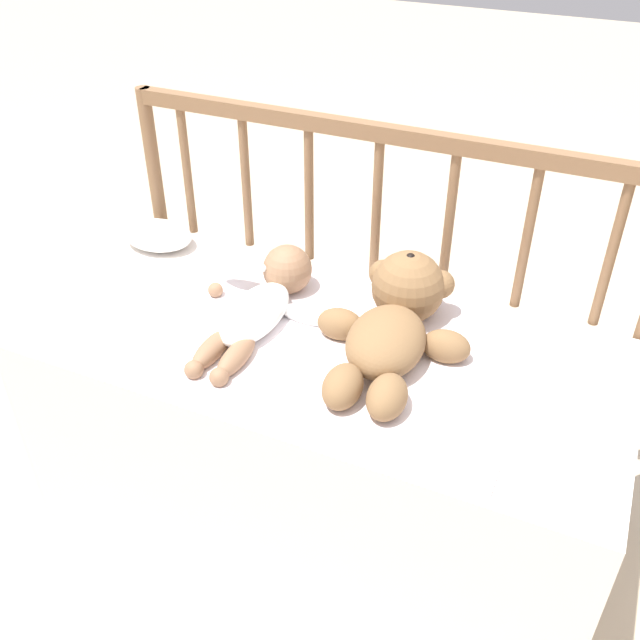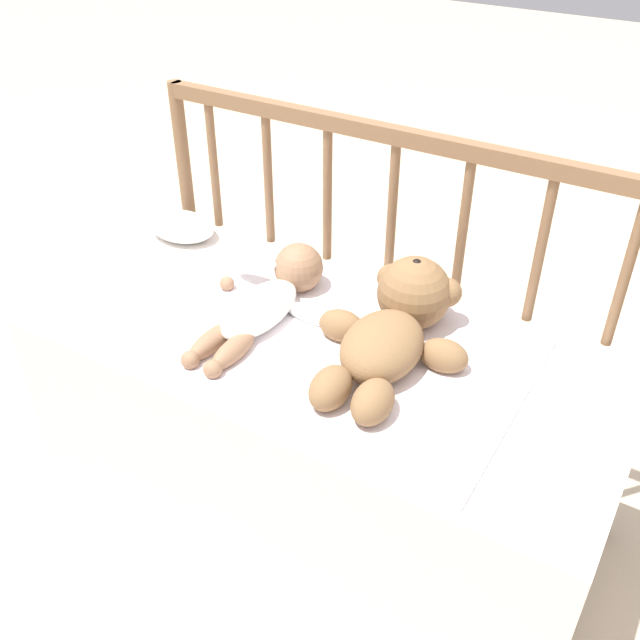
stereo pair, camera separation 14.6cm
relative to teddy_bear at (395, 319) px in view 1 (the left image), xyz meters
The scene contains 7 objects.
ground_plane 0.63m from the teddy_bear, 156.67° to the right, with size 12.00×12.00×0.00m, color #C6B293.
crib_mattress 0.37m from the teddy_bear, 156.67° to the right, with size 1.27×0.58×0.54m.
crib_rail 0.29m from the teddy_bear, 119.22° to the left, with size 1.27×0.04×0.91m.
blanket 0.17m from the teddy_bear, 157.56° to the right, with size 0.86×0.54×0.01m.
teddy_bear is the anchor object (origin of this frame).
baby 0.30m from the teddy_bear, behind, with size 0.33×0.44×0.11m.
small_pillow 0.71m from the teddy_bear, 167.94° to the left, with size 0.19×0.14×0.06m.
Camera 1 is at (0.49, -1.09, 1.45)m, focal length 40.00 mm.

